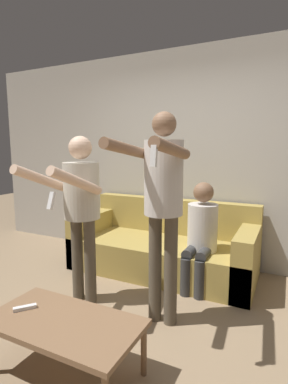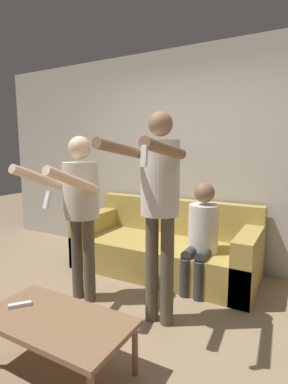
{
  "view_description": "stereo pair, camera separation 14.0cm",
  "coord_description": "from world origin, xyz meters",
  "px_view_note": "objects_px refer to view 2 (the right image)",
  "views": [
    {
      "loc": [
        1.17,
        -1.86,
        1.47
      ],
      "look_at": [
        -0.15,
        0.83,
        1.03
      ],
      "focal_mm": 28.0,
      "sensor_mm": 36.0,
      "label": 1
    },
    {
      "loc": [
        1.3,
        -1.79,
        1.47
      ],
      "look_at": [
        -0.15,
        0.83,
        1.03
      ],
      "focal_mm": 28.0,
      "sensor_mm": 36.0,
      "label": 2
    }
  ],
  "objects_px": {
    "couch": "(165,249)",
    "remote_on_table": "(20,305)",
    "person_standing_left": "(79,200)",
    "person_seated": "(202,232)",
    "coffee_table": "(56,323)",
    "person_standing_right": "(159,194)"
  },
  "relations": [
    {
      "from": "couch",
      "to": "remote_on_table",
      "type": "height_order",
      "value": "couch"
    },
    {
      "from": "person_standing_left",
      "to": "remote_on_table",
      "type": "bearing_deg",
      "value": -79.03
    },
    {
      "from": "couch",
      "to": "person_seated",
      "type": "distance_m",
      "value": 0.65
    },
    {
      "from": "person_standing_left",
      "to": "coffee_table",
      "type": "xyz_separation_m",
      "value": [
        0.49,
        -0.82,
        -0.65
      ]
    },
    {
      "from": "person_seated",
      "to": "couch",
      "type": "bearing_deg",
      "value": 156.8
    },
    {
      "from": "couch",
      "to": "remote_on_table",
      "type": "distance_m",
      "value": 1.89
    },
    {
      "from": "person_standing_left",
      "to": "remote_on_table",
      "type": "height_order",
      "value": "person_standing_left"
    },
    {
      "from": "person_seated",
      "to": "coffee_table",
      "type": "bearing_deg",
      "value": -105.13
    },
    {
      "from": "couch",
      "to": "person_standing_right",
      "type": "height_order",
      "value": "person_standing_right"
    },
    {
      "from": "person_standing_left",
      "to": "person_seated",
      "type": "xyz_separation_m",
      "value": [
        0.93,
        0.81,
        -0.38
      ]
    },
    {
      "from": "couch",
      "to": "person_seated",
      "type": "bearing_deg",
      "value": -23.2
    },
    {
      "from": "person_standing_left",
      "to": "person_standing_right",
      "type": "bearing_deg",
      "value": 0.13
    },
    {
      "from": "couch",
      "to": "coffee_table",
      "type": "xyz_separation_m",
      "value": [
        0.07,
        -1.86,
        0.07
      ]
    },
    {
      "from": "person_standing_left",
      "to": "person_standing_right",
      "type": "xyz_separation_m",
      "value": [
        0.82,
        0.0,
        0.12
      ]
    },
    {
      "from": "coffee_table",
      "to": "remote_on_table",
      "type": "relative_size",
      "value": 7.32
    },
    {
      "from": "couch",
      "to": "person_standing_left",
      "type": "bearing_deg",
      "value": -111.65
    },
    {
      "from": "person_seated",
      "to": "person_standing_right",
      "type": "bearing_deg",
      "value": -97.35
    },
    {
      "from": "coffee_table",
      "to": "remote_on_table",
      "type": "height_order",
      "value": "remote_on_table"
    },
    {
      "from": "couch",
      "to": "coffee_table",
      "type": "distance_m",
      "value": 1.86
    },
    {
      "from": "person_standing_left",
      "to": "person_standing_right",
      "type": "height_order",
      "value": "person_standing_right"
    },
    {
      "from": "remote_on_table",
      "to": "coffee_table",
      "type": "bearing_deg",
      "value": 2.5
    },
    {
      "from": "person_standing_left",
      "to": "person_seated",
      "type": "distance_m",
      "value": 1.29
    }
  ]
}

